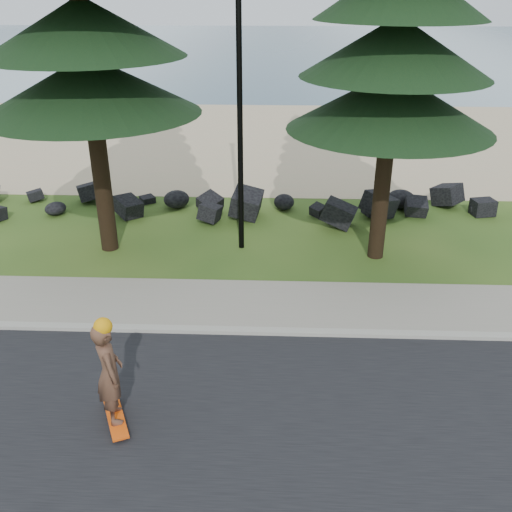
{
  "coord_description": "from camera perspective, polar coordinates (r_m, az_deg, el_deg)",
  "views": [
    {
      "loc": [
        0.93,
        -10.59,
        6.51
      ],
      "look_at": [
        0.52,
        0.0,
        1.31
      ],
      "focal_mm": 40.0,
      "sensor_mm": 36.0,
      "label": 1
    }
  ],
  "objects": [
    {
      "name": "lamp_post",
      "position": [
        14.02,
        -1.66,
        16.36
      ],
      "size": [
        0.25,
        0.14,
        8.14
      ],
      "color": "black",
      "rests_on": "ground"
    },
    {
      "name": "kerb",
      "position": [
        11.68,
        -2.73,
        -7.48
      ],
      "size": [
        160.0,
        0.2,
        0.1
      ],
      "primitive_type": "cube",
      "color": "#A4A194",
      "rests_on": "ground"
    },
    {
      "name": "ground",
      "position": [
        12.47,
        -2.38,
        -5.39
      ],
      "size": [
        160.0,
        160.0,
        0.0
      ],
      "primitive_type": "plane",
      "color": "#264816",
      "rests_on": "ground"
    },
    {
      "name": "ocean",
      "position": [
        61.94,
        1.48,
        20.1
      ],
      "size": [
        160.0,
        58.0,
        0.01
      ],
      "primitive_type": "cube",
      "color": "#375869",
      "rests_on": "ground"
    },
    {
      "name": "seawall_boulders",
      "position": [
        17.47,
        -0.97,
        4.25
      ],
      "size": [
        60.0,
        2.4,
        1.1
      ],
      "primitive_type": null,
      "color": "black",
      "rests_on": "ground"
    },
    {
      "name": "sidewalk",
      "position": [
        12.62,
        -2.31,
        -4.76
      ],
      "size": [
        160.0,
        2.0,
        0.08
      ],
      "primitive_type": "cube",
      "color": "gray",
      "rests_on": "ground"
    },
    {
      "name": "beach_sand",
      "position": [
        25.93,
        0.13,
        11.61
      ],
      "size": [
        160.0,
        15.0,
        0.01
      ],
      "primitive_type": "cube",
      "color": "#CAAC87",
      "rests_on": "ground"
    },
    {
      "name": "skateboarder",
      "position": [
        9.3,
        -14.45,
        -11.28
      ],
      "size": [
        0.67,
        1.07,
        1.97
      ],
      "rotation": [
        0.0,
        0.0,
        1.99
      ],
      "color": "#F2510E",
      "rests_on": "ground"
    },
    {
      "name": "road",
      "position": [
        8.96,
        -4.74,
        -20.54
      ],
      "size": [
        160.0,
        7.0,
        0.02
      ],
      "primitive_type": "cube",
      "color": "black",
      "rests_on": "ground"
    }
  ]
}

